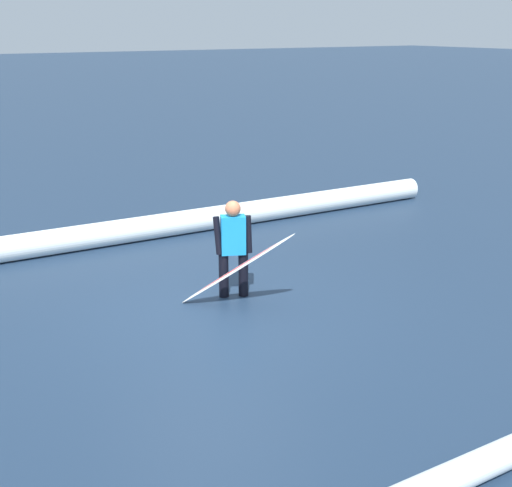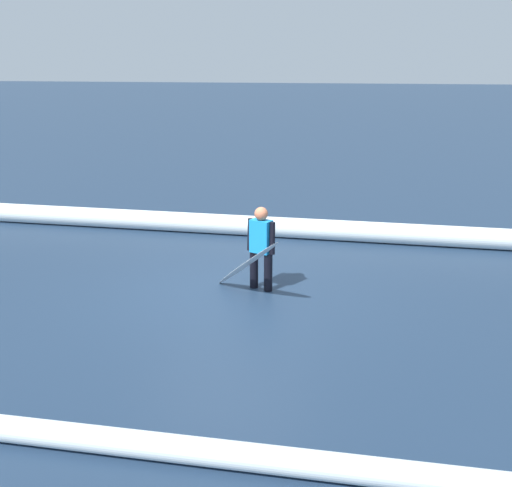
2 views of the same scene
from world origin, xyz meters
name	(u,v)px [view 2 (image 2 of 2)]	position (x,y,z in m)	size (l,w,h in m)	color
ground_plane	(226,292)	(0.00, 0.00, 0.00)	(178.37, 178.37, 0.00)	#1F324B
surfer	(261,244)	(-0.55, -0.23, 0.78)	(0.48, 0.33, 1.40)	black
surfboard	(247,264)	(-0.39, 0.15, 0.56)	(1.33, 1.25, 1.13)	white
wave_crest_foreground	(132,219)	(2.95, -3.49, 0.22)	(0.43, 0.43, 19.53)	white
wave_crest_midground	(79,437)	(0.47, 4.44, 0.13)	(0.26, 0.26, 17.34)	white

